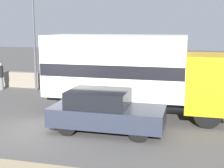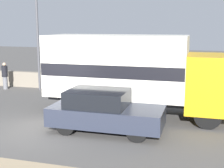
{
  "view_description": "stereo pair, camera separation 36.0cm",
  "coord_description": "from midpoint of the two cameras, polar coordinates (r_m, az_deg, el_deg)",
  "views": [
    {
      "loc": [
        5.01,
        -10.19,
        3.82
      ],
      "look_at": [
        2.05,
        1.51,
        1.54
      ],
      "focal_mm": 50.0,
      "sensor_mm": 36.0,
      "label": 1
    },
    {
      "loc": [
        5.36,
        -10.1,
        3.82
      ],
      "look_at": [
        2.05,
        1.51,
        1.54
      ],
      "focal_mm": 50.0,
      "sensor_mm": 36.0,
      "label": 2
    }
  ],
  "objects": [
    {
      "name": "box_truck",
      "position": [
        13.22,
        4.3,
        2.46
      ],
      "size": [
        7.62,
        2.51,
        3.41
      ],
      "color": "gold",
      "rests_on": "ground_plane"
    },
    {
      "name": "stone_wall_backdrop",
      "position": [
        18.24,
        -0.88,
        0.12
      ],
      "size": [
        60.0,
        0.35,
        0.96
      ],
      "color": "gray",
      "rests_on": "ground_plane"
    },
    {
      "name": "car_hatchback",
      "position": [
        11.35,
        -0.56,
        -4.97
      ],
      "size": [
        4.12,
        1.77,
        1.52
      ],
      "color": "#282D3D",
      "rests_on": "ground_plane"
    },
    {
      "name": "pedestrian",
      "position": [
        19.85,
        -18.51,
        1.5
      ],
      "size": [
        0.35,
        0.35,
        1.62
      ],
      "color": "slate",
      "rests_on": "ground_plane"
    },
    {
      "name": "ground_plane",
      "position": [
        12.02,
        -10.68,
        -8.04
      ],
      "size": [
        80.0,
        80.0,
        0.0
      ],
      "primitive_type": "plane",
      "color": "#514F4C"
    },
    {
      "name": "street_lamp",
      "position": [
        18.72,
        -12.98,
        10.56
      ],
      "size": [
        0.56,
        0.28,
        6.64
      ],
      "color": "#4C4C51",
      "rests_on": "ground_plane"
    }
  ]
}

